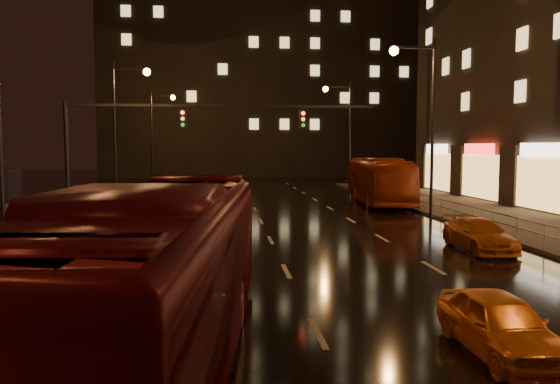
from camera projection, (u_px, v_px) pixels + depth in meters
name	position (u px, v px, depth m)	size (l,w,h in m)	color
ground	(264.00, 227.00, 27.80)	(140.00, 140.00, 0.00)	black
building_distant	(264.00, 49.00, 78.25)	(44.00, 16.00, 36.00)	black
traffic_signal	(161.00, 133.00, 26.88)	(15.31, 0.32, 6.20)	black
railing_right	(473.00, 211.00, 26.79)	(0.05, 56.00, 1.00)	#99999E
bus_red	(155.00, 278.00, 9.88)	(2.86, 12.24, 3.41)	#540C11
bus_curb	(379.00, 181.00, 38.79)	(2.76, 11.81, 3.29)	maroon
taxi_near	(501.00, 324.00, 10.66)	(1.44, 3.59, 1.22)	orange
taxi_far	(479.00, 235.00, 21.52)	(1.70, 4.19, 1.22)	#CE6013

